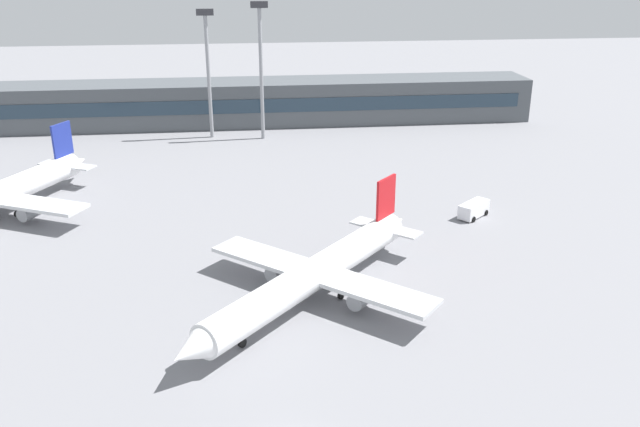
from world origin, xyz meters
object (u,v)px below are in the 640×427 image
object	(u,v)px
airplane_near	(312,275)
floodlight_tower_east	(261,61)
floodlight_tower_west	(208,64)
service_van_white	(474,209)

from	to	relation	value
airplane_near	floodlight_tower_east	distance (m)	67.61
floodlight_tower_east	airplane_near	bearing A→B (deg)	-87.71
airplane_near	floodlight_tower_west	bearing A→B (deg)	100.44
service_van_white	floodlight_tower_east	world-z (taller)	floodlight_tower_east
airplane_near	floodlight_tower_west	size ratio (longest dim) A/B	1.25
airplane_near	floodlight_tower_west	distance (m)	70.74
airplane_near	floodlight_tower_east	xyz separation A→B (m)	(-2.66, 66.48, 12.01)
floodlight_tower_west	service_van_white	bearing A→B (deg)	-51.95
airplane_near	floodlight_tower_west	xyz separation A→B (m)	(-12.65, 68.68, 11.28)
floodlight_tower_west	airplane_near	bearing A→B (deg)	-79.56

